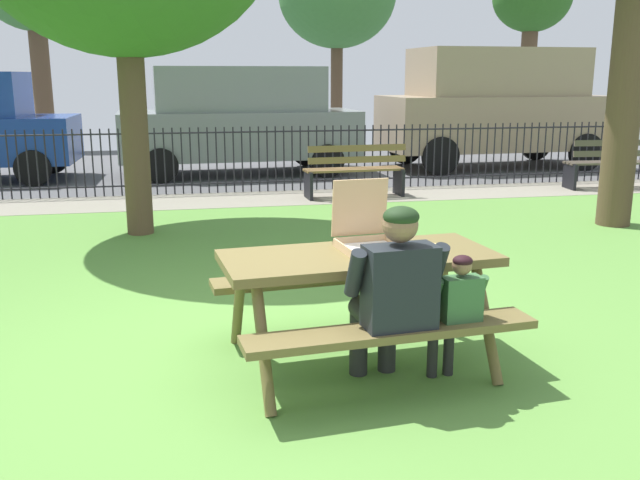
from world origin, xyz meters
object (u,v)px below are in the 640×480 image
Objects in this scene: picnic_table_foreground at (358,279)px; pizza_slice_on_table at (432,248)px; adult_at_table at (393,291)px; parked_car_left at (239,118)px; child_at_table at (455,307)px; park_bench_center at (355,171)px; far_tree_midright at (532,1)px; park_bench_right at (613,164)px; parked_car_center at (495,105)px; pizza_box_open at (366,232)px.

picnic_table_foreground is 7.86× the size of pizza_slice_on_table.
picnic_table_foreground is at bearing 100.19° from adult_at_table.
picnic_table_foreground is 9.57m from parked_car_left.
picnic_table_foreground is at bearing 135.55° from child_at_table.
park_bench_center is (1.10, 6.95, -0.11)m from child_at_table.
far_tree_midright reaches higher than pizza_slice_on_table.
adult_at_table is at bearing -131.25° from park_bench_right.
park_bench_center and park_bench_right have the same top height.
child_at_table is 8.99m from park_bench_right.
park_bench_right is at bearing -75.54° from parked_car_center.
adult_at_table is at bearing -79.81° from picnic_table_foreground.
picnic_table_foreground is at bearing -121.05° from pizza_box_open.
pizza_box_open is 1.95× the size of pizza_slice_on_table.
pizza_box_open reaches higher than park_bench_right.
park_bench_right is (5.67, 6.44, -0.36)m from pizza_slice_on_table.
child_at_table is 10.07m from parked_car_left.
child_at_table is (-0.03, -0.51, -0.25)m from pizza_slice_on_table.
child_at_table is at bearing -44.45° from picnic_table_foreground.
picnic_table_foreground is at bearing -120.40° from far_tree_midright.
picnic_table_foreground is 11.00m from parked_car_center.
adult_at_table is (-0.43, -0.52, -0.12)m from pizza_slice_on_table.
picnic_table_foreground is 1.19× the size of park_bench_center.
parked_car_center is at bearing 62.19° from adult_at_table.
pizza_slice_on_table is at bearing -117.08° from parked_car_center.
parked_car_center is at bearing 104.46° from park_bench_right.
adult_at_table is 7.13m from park_bench_center.
pizza_slice_on_table is 8.59m from park_bench_right.
parked_car_center is at bearing 60.60° from pizza_box_open.
far_tree_midright reaches higher than pizza_box_open.
parked_car_left is (-0.49, 9.53, 0.32)m from pizza_slice_on_table.
far_tree_midright reaches higher than park_bench_right.
pizza_box_open is at bearing -120.39° from far_tree_midright.
park_bench_right is 0.34× the size of parked_car_center.
adult_at_table is 0.73× the size of park_bench_right.
adult_at_table reaches higher than park_bench_center.
picnic_table_foreground is 8.95m from park_bench_right.
picnic_table_foreground is at bearing -103.86° from park_bench_center.
park_bench_right reaches higher than pizza_slice_on_table.
pizza_slice_on_table is at bearing 3.26° from picnic_table_foreground.
pizza_box_open is at bearing -89.62° from parked_car_left.
park_bench_right is at bearing -26.66° from parked_car_left.
far_tree_midright is at bearing 58.29° from parked_car_center.
adult_at_table is (0.09, -0.50, 0.06)m from picnic_table_foreground.
adult_at_table is (-0.00, -0.64, -0.22)m from pizza_box_open.
child_at_table is at bearing -93.11° from pizza_slice_on_table.
pizza_box_open is at bearing 164.46° from pizza_slice_on_table.
parked_car_center is at bearing -0.00° from parked_car_left.
far_tree_midright is (9.64, 16.44, 3.54)m from picnic_table_foreground.
pizza_slice_on_table is 0.15× the size of park_bench_center.
child_at_table is (0.49, -0.48, -0.07)m from picnic_table_foreground.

